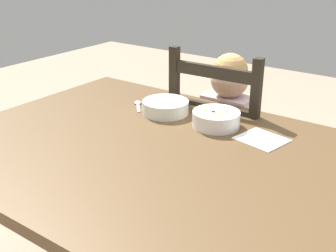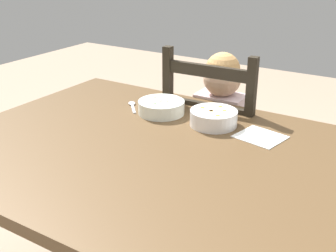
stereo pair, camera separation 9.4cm
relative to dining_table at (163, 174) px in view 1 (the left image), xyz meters
The scene contains 7 objects.
dining_table is the anchor object (origin of this frame).
dining_chair 0.62m from the dining_table, 97.48° to the left, with size 0.44×0.44×1.02m.
child_figure 0.59m from the dining_table, 97.76° to the left, with size 0.32×0.31×0.98m.
bowl_of_peas 0.37m from the dining_table, 124.45° to the left, with size 0.19×0.19×0.06m.
bowl_of_carrots 0.32m from the dining_table, 82.17° to the left, with size 0.18×0.18×0.06m.
spoon 0.47m from the dining_table, 139.89° to the left, with size 0.11×0.12×0.01m.
paper_napkin 0.37m from the dining_table, 49.73° to the left, with size 0.16×0.14×0.00m, color white.
Camera 1 is at (0.78, -1.04, 1.41)m, focal length 45.95 mm.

